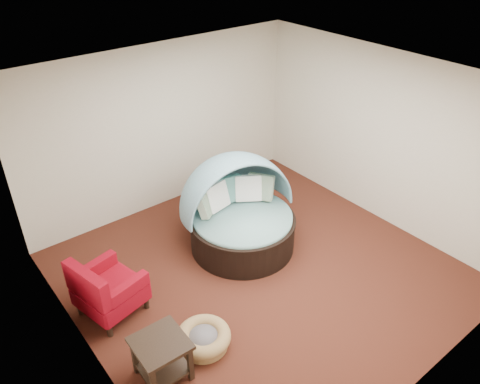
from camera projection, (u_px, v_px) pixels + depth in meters
floor at (260, 271)px, 6.81m from camera, size 5.00×5.00×0.00m
wall_back at (163, 128)px, 7.73m from camera, size 5.00×0.00×5.00m
wall_front at (437, 297)px, 4.42m from camera, size 5.00×0.00×5.00m
wall_left at (77, 270)px, 4.74m from camera, size 0.00×5.00×5.00m
wall_right at (382, 138)px, 7.40m from camera, size 0.00×5.00×5.00m
ceiling at (266, 85)px, 5.34m from camera, size 5.00×5.00×0.00m
canopy_daybed at (240, 206)px, 7.03m from camera, size 1.94×1.90×1.47m
pet_basket at (204, 338)px, 5.62m from camera, size 0.88×0.88×0.23m
red_armchair at (106, 290)px, 5.91m from camera, size 0.90×0.90×0.88m
side_table at (161, 354)px, 5.14m from camera, size 0.58×0.58×0.54m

